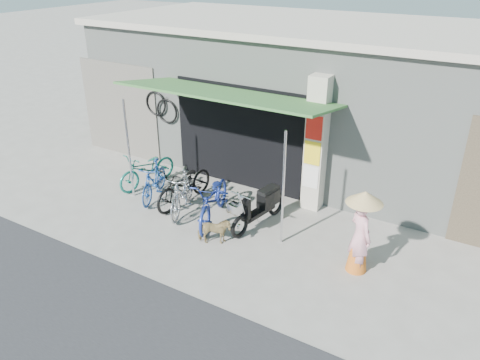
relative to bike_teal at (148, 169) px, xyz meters
The scene contains 13 objects.
ground 3.38m from the bike_teal, 24.08° to the right, with size 80.00×80.00×0.00m, color gray.
bicycle_shop 5.01m from the bike_teal, 50.68° to the left, with size 12.30×5.30×3.66m.
shop_pillar 4.19m from the bike_teal, 15.46° to the left, with size 0.42×0.44×3.00m.
awning 3.00m from the bike_teal, ahead, with size 4.60×1.88×2.72m.
neighbour_left 2.45m from the bike_teal, 147.80° to the left, with size 2.60×0.06×2.60m, color #6B665B.
bike_teal is the anchor object (origin of this frame).
bike_blue 0.72m from the bike_teal, 37.52° to the right, with size 0.42×1.49×0.89m, color #204A96.
bike_black 1.37m from the bike_teal, 11.66° to the right, with size 0.63×1.80×0.94m, color black.
bike_silver 1.65m from the bike_teal, 22.03° to the right, with size 0.45×1.61×0.97m, color #B7B8BC.
bike_navy 2.41m from the bike_teal, 13.68° to the right, with size 0.67×1.92×1.01m, color navy.
street_dog 3.15m from the bike_teal, 25.28° to the right, with size 0.31×0.67×0.57m, color tan.
moped 3.28m from the bike_teal, ahead, with size 0.56×1.70×0.97m.
nun 5.59m from the bike_teal, ahead, with size 0.64×0.64×1.60m.
Camera 1 is at (4.22, -6.42, 5.19)m, focal length 35.00 mm.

